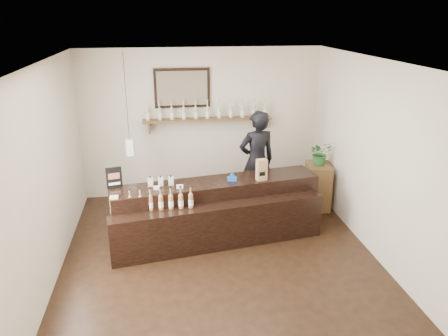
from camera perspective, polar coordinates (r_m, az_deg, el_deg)
ground at (r=6.56m, az=-0.56°, el=-11.42°), size 5.00×5.00×0.00m
room_shell at (r=5.86m, az=-0.61°, el=2.99°), size 5.00×5.00×5.00m
back_wall_decor at (r=8.12m, az=-3.99°, el=8.07°), size 2.66×0.96×1.69m
counter at (r=6.86m, az=-0.93°, el=-5.85°), size 3.31×1.38×1.07m
promo_sign at (r=6.67m, az=-14.16°, el=-1.23°), size 0.23×0.07×0.32m
paper_bag at (r=6.80m, az=4.93°, el=-0.23°), size 0.17×0.14×0.34m
tape_dispenser at (r=6.77m, az=1.06°, el=-1.33°), size 0.15×0.08×0.12m
side_cabinet at (r=8.11m, az=12.14°, el=-2.31°), size 0.50×0.62×0.82m
potted_plant at (r=7.90m, az=12.46°, el=1.90°), size 0.43×0.39×0.43m
shopkeeper at (r=7.67m, az=4.32°, el=1.72°), size 0.84×0.64×2.06m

